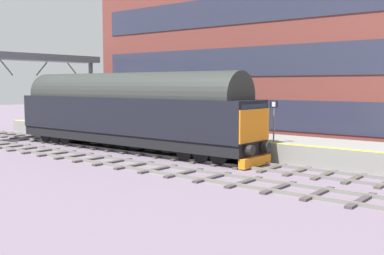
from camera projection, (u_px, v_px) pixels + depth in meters
ground_plane at (216, 162)px, 24.27m from camera, size 140.00×140.00×0.00m
track_main at (216, 161)px, 24.26m from camera, size 2.50×60.00×0.15m
track_adjacent_west at (171, 171)px, 21.52m from camera, size 2.50×60.00×0.15m
station_platform at (253, 145)px, 27.01m from camera, size 4.00×44.00×1.01m
station_building at (280, 14)px, 33.32m from camera, size 5.42×31.87×17.88m
diesel_locomotive at (127, 110)px, 28.14m from camera, size 2.74×18.11×4.68m
platform_number_sign at (274, 115)px, 24.07m from camera, size 0.10×0.44×2.15m
waiting_passenger at (175, 116)px, 29.80m from camera, size 0.41×0.50×1.64m
overhead_footbridge at (24, 61)px, 35.12m from camera, size 12.84×2.00×6.27m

